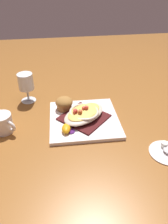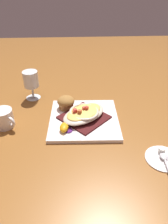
{
  "view_description": "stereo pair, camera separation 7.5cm",
  "coord_description": "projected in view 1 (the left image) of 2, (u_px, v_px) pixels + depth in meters",
  "views": [
    {
      "loc": [
        0.11,
        0.73,
        0.55
      ],
      "look_at": [
        0.0,
        0.0,
        0.04
      ],
      "focal_mm": 34.64,
      "sensor_mm": 36.0,
      "label": 1
    },
    {
      "loc": [
        0.04,
        0.74,
        0.55
      ],
      "look_at": [
        0.0,
        0.0,
        0.04
      ],
      "focal_mm": 34.64,
      "sensor_mm": 36.0,
      "label": 2
    }
  ],
  "objects": [
    {
      "name": "creamer_saucer",
      "position": [
        167.0,
        152.0,
        0.76
      ],
      "size": [
        0.12,
        0.12,
        0.01
      ],
      "primitive_type": "cylinder",
      "color": "white",
      "rests_on": "ground_plane"
    },
    {
      "name": "ground_plane",
      "position": [
        84.0,
        121.0,
        0.92
      ],
      "size": [
        2.6,
        2.6,
        0.0
      ],
      "primitive_type": "plane",
      "color": "brown"
    },
    {
      "name": "muffin",
      "position": [
        64.0,
        103.0,
        0.96
      ],
      "size": [
        0.08,
        0.08,
        0.06
      ],
      "color": "#A46D3A",
      "rests_on": "square_plate"
    },
    {
      "name": "folded_napkin",
      "position": [
        84.0,
        117.0,
        0.91
      ],
      "size": [
        0.24,
        0.24,
        0.01
      ],
      "primitive_type": "cube",
      "rotation": [
        0.0,
        0.0,
        0.76
      ],
      "color": "#461617",
      "rests_on": "square_plate"
    },
    {
      "name": "creamer_cup_0",
      "position": [
        165.0,
        144.0,
        0.78
      ],
      "size": [
        0.02,
        0.02,
        0.02
      ],
      "primitive_type": "cylinder",
      "color": "white",
      "rests_on": "creamer_saucer"
    },
    {
      "name": "spoon",
      "position": [
        168.0,
        152.0,
        0.75
      ],
      "size": [
        0.03,
        0.11,
        0.01
      ],
      "color": "silver",
      "rests_on": "creamer_saucer"
    },
    {
      "name": "stemmed_glass",
      "position": [
        26.0,
        83.0,
        1.01
      ],
      "size": [
        0.07,
        0.07,
        0.14
      ],
      "color": "white",
      "rests_on": "ground_plane"
    },
    {
      "name": "square_plate",
      "position": [
        84.0,
        119.0,
        0.92
      ],
      "size": [
        0.3,
        0.3,
        0.01
      ],
      "primitive_type": "cube",
      "rotation": [
        0.0,
        0.0,
        -0.03
      ],
      "color": "white",
      "rests_on": "ground_plane"
    },
    {
      "name": "gratin_dish",
      "position": [
        84.0,
        113.0,
        0.9
      ],
      "size": [
        0.23,
        0.22,
        0.05
      ],
      "color": "beige",
      "rests_on": "folded_napkin"
    },
    {
      "name": "coffee_mug",
      "position": [
        3.0,
        124.0,
        0.85
      ],
      "size": [
        0.1,
        0.09,
        0.08
      ],
      "color": "white",
      "rests_on": "ground_plane"
    },
    {
      "name": "orange_garnish",
      "position": [
        67.0,
        129.0,
        0.84
      ],
      "size": [
        0.06,
        0.06,
        0.03
      ],
      "color": "#4D1E66",
      "rests_on": "square_plate"
    }
  ]
}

